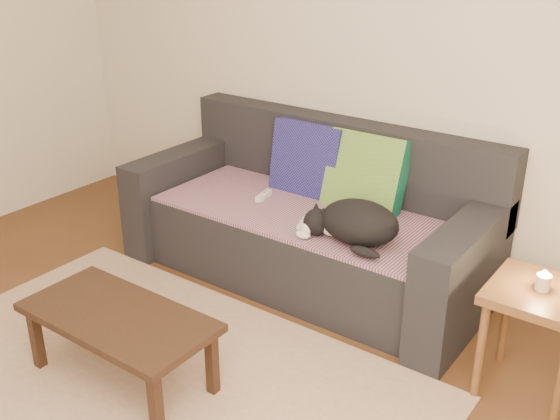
{
  "coord_description": "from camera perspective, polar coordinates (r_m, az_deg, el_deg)",
  "views": [
    {
      "loc": [
        1.89,
        -1.33,
        1.91
      ],
      "look_at": [
        0.05,
        1.2,
        0.55
      ],
      "focal_mm": 42.0,
      "sensor_mm": 36.0,
      "label": 1
    }
  ],
  "objects": [
    {
      "name": "ground",
      "position": [
        3.0,
        -15.09,
        -17.03
      ],
      "size": [
        4.5,
        4.5,
        0.0
      ],
      "primitive_type": "plane",
      "color": "brown",
      "rests_on": "ground"
    },
    {
      "name": "back_wall",
      "position": [
        3.88,
        6.57,
        14.28
      ],
      "size": [
        4.5,
        0.04,
        2.6
      ],
      "primitive_type": "cube",
      "color": "beige",
      "rests_on": "ground"
    },
    {
      "name": "sofa",
      "position": [
        3.82,
        2.68,
        -1.34
      ],
      "size": [
        2.1,
        0.94,
        0.87
      ],
      "color": "#232328",
      "rests_on": "ground"
    },
    {
      "name": "throw_blanket",
      "position": [
        3.7,
        1.93,
        -0.13
      ],
      "size": [
        1.66,
        0.74,
        0.02
      ],
      "primitive_type": "cube",
      "color": "#412A4F",
      "rests_on": "sofa"
    },
    {
      "name": "cushion_navy",
      "position": [
        3.9,
        2.42,
        4.29
      ],
      "size": [
        0.45,
        0.18,
        0.46
      ],
      "primitive_type": "cube",
      "rotation": [
        -0.16,
        0.0,
        0.0
      ],
      "color": "#101046",
      "rests_on": "throw_blanket"
    },
    {
      "name": "cushion_green",
      "position": [
        3.71,
        7.45,
        3.09
      ],
      "size": [
        0.46,
        0.25,
        0.47
      ],
      "primitive_type": "cube",
      "rotation": [
        -0.31,
        0.0,
        0.0
      ],
      "color": "#0E5D43",
      "rests_on": "throw_blanket"
    },
    {
      "name": "cat",
      "position": [
        3.3,
        6.57,
        -1.11
      ],
      "size": [
        0.55,
        0.43,
        0.22
      ],
      "rotation": [
        0.0,
        0.0,
        -0.33
      ],
      "color": "black",
      "rests_on": "throw_blanket"
    },
    {
      "name": "wii_remote_a",
      "position": [
        3.85,
        -1.43,
        1.27
      ],
      "size": [
        0.06,
        0.15,
        0.03
      ],
      "primitive_type": "cube",
      "rotation": [
        0.0,
        0.0,
        1.75
      ],
      "color": "white",
      "rests_on": "throw_blanket"
    },
    {
      "name": "wii_remote_b",
      "position": [
        3.49,
        2.1,
        -1.17
      ],
      "size": [
        0.08,
        0.15,
        0.03
      ],
      "primitive_type": "cube",
      "rotation": [
        0.0,
        0.0,
        1.87
      ],
      "color": "white",
      "rests_on": "throw_blanket"
    },
    {
      "name": "side_table",
      "position": [
        3.0,
        21.58,
        -7.99
      ],
      "size": [
        0.42,
        0.42,
        0.52
      ],
      "color": "brown",
      "rests_on": "ground"
    },
    {
      "name": "candle",
      "position": [
        2.93,
        21.95,
        -5.84
      ],
      "size": [
        0.06,
        0.06,
        0.09
      ],
      "color": "beige",
      "rests_on": "side_table"
    },
    {
      "name": "rug",
      "position": [
        3.07,
        -12.88,
        -15.61
      ],
      "size": [
        2.5,
        1.8,
        0.01
      ],
      "primitive_type": "cube",
      "color": "tan",
      "rests_on": "ground"
    },
    {
      "name": "coffee_table",
      "position": [
        3.0,
        -13.88,
        -9.48
      ],
      "size": [
        0.89,
        0.44,
        0.36
      ],
      "color": "black",
      "rests_on": "rug"
    }
  ]
}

